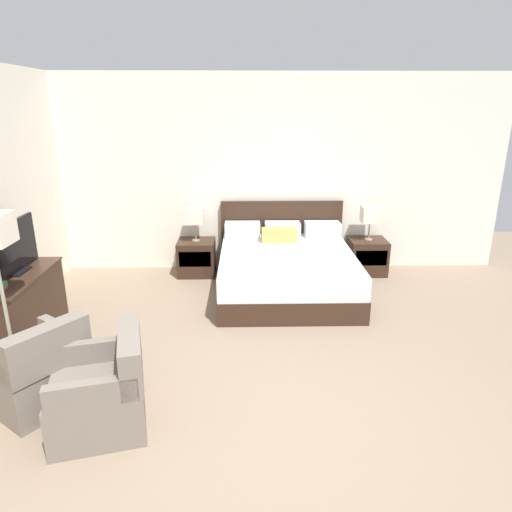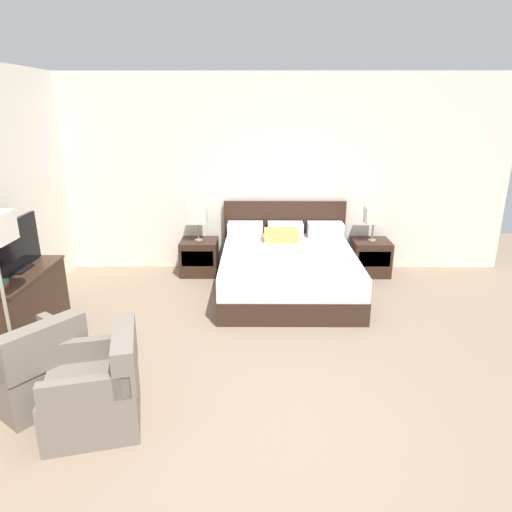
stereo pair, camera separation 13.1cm
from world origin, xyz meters
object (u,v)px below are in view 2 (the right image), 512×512
at_px(nightstand_left, 200,257).
at_px(table_lamp_left, 198,215).
at_px(dresser, 21,304).
at_px(armchair_by_window, 35,369).
at_px(table_lamp_right, 374,216).
at_px(armchair_companion, 98,390).
at_px(bed, 288,269).
at_px(tv, 16,247).
at_px(nightstand_right, 370,257).

relative_size(nightstand_left, table_lamp_left, 1.08).
relative_size(dresser, armchair_by_window, 1.27).
relative_size(table_lamp_right, dresser, 0.40).
height_order(armchair_by_window, armchair_companion, same).
height_order(bed, dresser, bed).
bearing_deg(bed, armchair_by_window, -133.65).
height_order(table_lamp_left, armchair_companion, table_lamp_left).
xyz_separation_m(nightstand_left, table_lamp_left, (0.00, 0.00, 0.62)).
bearing_deg(tv, nightstand_left, 47.80).
relative_size(nightstand_left, table_lamp_right, 1.08).
xyz_separation_m(bed, nightstand_right, (1.25, 0.67, -0.05)).
relative_size(table_lamp_left, table_lamp_right, 1.00).
distance_m(nightstand_left, armchair_by_window, 3.19).
distance_m(tv, armchair_companion, 2.10).
bearing_deg(dresser, bed, 23.25).
bearing_deg(tv, table_lamp_right, 23.70).
bearing_deg(dresser, nightstand_left, 49.25).
bearing_deg(armchair_companion, armchair_by_window, 154.65).
bearing_deg(dresser, table_lamp_left, 49.27).
bearing_deg(nightstand_right, table_lamp_left, 179.97).
height_order(dresser, armchair_by_window, armchair_by_window).
bearing_deg(armchair_companion, table_lamp_left, 83.66).
height_order(table_lamp_right, armchair_by_window, table_lamp_right).
distance_m(table_lamp_right, armchair_companion, 4.44).
relative_size(bed, table_lamp_left, 4.02).
bearing_deg(armchair_companion, bed, 58.63).
bearing_deg(table_lamp_right, table_lamp_left, 180.00).
xyz_separation_m(bed, dresser, (-2.91, -1.25, 0.06)).
bearing_deg(table_lamp_right, bed, -151.70).
height_order(dresser, armchair_companion, armchair_companion).
bearing_deg(table_lamp_right, armchair_companion, -130.77).
distance_m(tv, armchair_by_window, 1.54).
bearing_deg(table_lamp_right, armchair_by_window, -139.10).
xyz_separation_m(nightstand_left, dresser, (-1.66, -1.92, 0.11)).
relative_size(bed, armchair_companion, 2.38).
height_order(nightstand_left, armchair_companion, armchair_companion).
bearing_deg(dresser, nightstand_right, 24.80).
height_order(table_lamp_left, dresser, table_lamp_left).
height_order(tv, armchair_by_window, tv).
height_order(bed, nightstand_left, bed).
bearing_deg(table_lamp_left, dresser, -130.73).
xyz_separation_m(dresser, armchair_companion, (1.29, -1.41, -0.08)).
xyz_separation_m(nightstand_left, nightstand_right, (2.50, 0.00, 0.00)).
xyz_separation_m(tv, armchair_companion, (1.28, -1.51, -0.69)).
bearing_deg(table_lamp_right, tv, -156.30).
xyz_separation_m(bed, tv, (-2.90, -1.15, 0.67)).
relative_size(table_lamp_right, tv, 0.54).
distance_m(table_lamp_left, dresser, 2.59).
height_order(dresser, tv, tv).
bearing_deg(nightstand_right, bed, -151.75).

